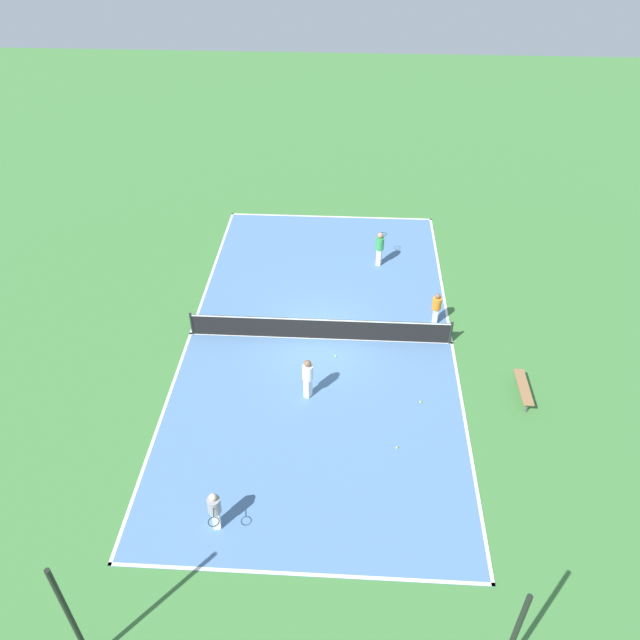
% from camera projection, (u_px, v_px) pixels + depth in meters
% --- Properties ---
extents(ground_plane, '(80.00, 80.00, 0.00)m').
position_uv_depth(ground_plane, '(320.00, 339.00, 23.82)').
color(ground_plane, '#3D7538').
extents(court_surface, '(10.10, 19.43, 0.02)m').
position_uv_depth(court_surface, '(320.00, 338.00, 23.82)').
color(court_surface, '#4C729E').
rests_on(court_surface, ground_plane).
extents(tennis_net, '(9.90, 0.10, 0.97)m').
position_uv_depth(tennis_net, '(320.00, 328.00, 23.51)').
color(tennis_net, black).
rests_on(tennis_net, court_surface).
extents(bench, '(0.36, 1.77, 0.45)m').
position_uv_depth(bench, '(523.00, 388.00, 21.14)').
color(bench, olive).
rests_on(bench, ground_plane).
extents(player_center_orange, '(0.41, 0.41, 1.37)m').
position_uv_depth(player_center_orange, '(436.00, 307.00, 24.12)').
color(player_center_orange, white).
rests_on(player_center_orange, court_surface).
extents(player_near_white, '(0.49, 0.49, 1.60)m').
position_uv_depth(player_near_white, '(308.00, 376.00, 20.79)').
color(player_near_white, white).
rests_on(player_near_white, court_surface).
extents(player_baseline_gray, '(0.50, 0.98, 1.40)m').
position_uv_depth(player_baseline_gray, '(215.00, 509.00, 16.83)').
color(player_baseline_gray, white).
rests_on(player_baseline_gray, court_surface).
extents(player_far_green, '(0.56, 0.99, 1.60)m').
position_uv_depth(player_far_green, '(380.00, 247.00, 27.37)').
color(player_far_green, white).
rests_on(player_far_green, court_surface).
extents(tennis_ball_near_net, '(0.07, 0.07, 0.07)m').
position_uv_depth(tennis_ball_near_net, '(336.00, 356.00, 22.94)').
color(tennis_ball_near_net, '#CCE033').
rests_on(tennis_ball_near_net, court_surface).
extents(tennis_ball_midcourt, '(0.07, 0.07, 0.07)m').
position_uv_depth(tennis_ball_midcourt, '(397.00, 448.00, 19.50)').
color(tennis_ball_midcourt, '#CCE033').
rests_on(tennis_ball_midcourt, court_surface).
extents(tennis_ball_right_alley, '(0.07, 0.07, 0.07)m').
position_uv_depth(tennis_ball_right_alley, '(421.00, 402.00, 21.07)').
color(tennis_ball_right_alley, '#CCE033').
rests_on(tennis_ball_right_alley, court_surface).
extents(fence_post_back_right, '(0.12, 0.12, 3.86)m').
position_uv_depth(fence_post_back_right, '(71.00, 619.00, 13.33)').
color(fence_post_back_right, black).
rests_on(fence_post_back_right, ground_plane).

